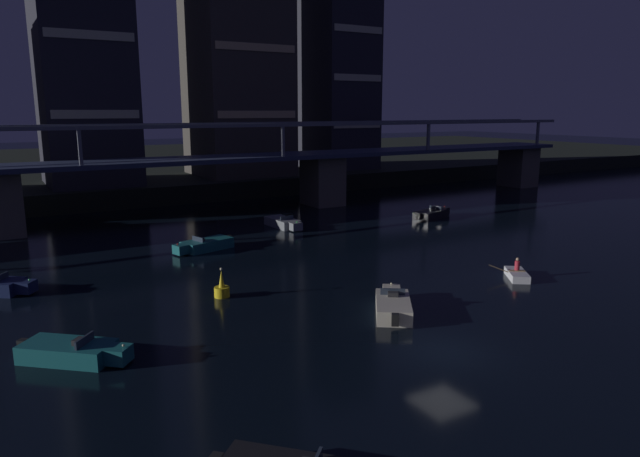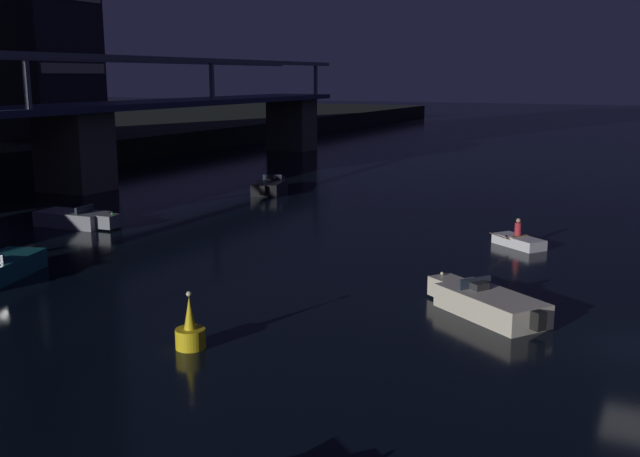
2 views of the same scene
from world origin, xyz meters
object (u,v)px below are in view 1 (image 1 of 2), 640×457
Objects in this scene: tower_west_tall at (78,1)px; speedboat_far_center at (432,214)px; speedboat_far_right at (393,305)px; river_bridge at (183,175)px; speedboat_mid_center at (283,223)px; tower_east_tall at (335,56)px; dinghy_with_paddler at (517,274)px; tower_central at (235,18)px; channel_buoy at (222,289)px; speedboat_near_left at (205,245)px; speedboat_mid_left at (72,352)px.

speedboat_far_center is at bearing -45.74° from tower_west_tall.
speedboat_far_center is at bearing 44.49° from speedboat_far_right.
tower_west_tall is at bearing 134.26° from speedboat_far_center.
speedboat_mid_center is at bearing -54.96° from river_bridge.
tower_east_tall is 11.93× the size of dinghy_with_paddler.
dinghy_with_paddler is (-17.02, -49.81, -18.16)m from tower_east_tall.
speedboat_far_right is at bearing -81.46° from tower_west_tall.
tower_west_tall is at bearing 116.95° from speedboat_mid_center.
tower_west_tall is 55.27m from dinghy_with_paddler.
tower_west_tall is at bearing -178.43° from tower_central.
river_bridge is 3.15× the size of tower_east_tall.
channel_buoy is (0.30, -41.12, -21.99)m from tower_west_tall.
tower_central is at bearing 76.10° from speedboat_mid_center.
tower_central is 7.82× the size of speedboat_far_center.
speedboat_far_center is 1.09× the size of speedboat_far_right.
speedboat_far_center is 30.15m from channel_buoy.
speedboat_near_left is 23.02m from dinghy_with_paddler.
speedboat_far_right is (-11.62, -48.83, -21.80)m from tower_central.
channel_buoy is at bearing 29.27° from speedboat_mid_left.
speedboat_mid_center is at bearing 45.21° from speedboat_mid_left.
tower_central is 58.20m from speedboat_mid_left.
speedboat_far_right is at bearing -78.04° from speedboat_near_left.
tower_west_tall is (-6.13, 15.56, 18.10)m from river_bridge.
channel_buoy is 18.85m from dinghy_with_paddler.
speedboat_near_left is 19.07m from speedboat_far_right.
speedboat_far_right is at bearing -118.74° from tower_east_tall.
river_bridge is 19.99× the size of speedboat_near_left.
speedboat_near_left is 11.85m from channel_buoy.
dinghy_with_paddler reaches higher than speedboat_near_left.
speedboat_far_center is at bearing -30.72° from river_bridge.
tower_west_tall is 35.47m from tower_east_tall.
speedboat_far_center is at bearing -103.73° from tower_east_tall.
speedboat_mid_left is at bearing -120.42° from tower_central.
tower_east_tall is 7.19× the size of speedboat_mid_left.
tower_west_tall reaches higher than speedboat_mid_center.
river_bridge is 27.20m from tower_central.
dinghy_with_paddler is (18.12, -47.27, -22.19)m from tower_west_tall.
speedboat_mid_center and speedboat_far_right have the same top height.
river_bridge reaches higher than channel_buoy.
speedboat_mid_left is at bearing 171.69° from speedboat_far_right.
tower_east_tall reaches higher than speedboat_far_right.
speedboat_mid_left is at bearing -115.58° from river_bridge.
tower_central is at bearing 1.57° from tower_west_tall.
channel_buoy is at bearing -102.85° from river_bridge.
speedboat_far_center is (21.47, -12.76, -3.94)m from river_bridge.
tower_east_tall reaches higher than speedboat_far_center.
speedboat_far_right is at bearing -102.84° from speedboat_mid_center.
speedboat_near_left is at bearing 75.32° from channel_buoy.
speedboat_mid_left is at bearing -125.68° from speedboat_near_left.
channel_buoy is (8.75, 4.90, 0.06)m from speedboat_mid_left.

